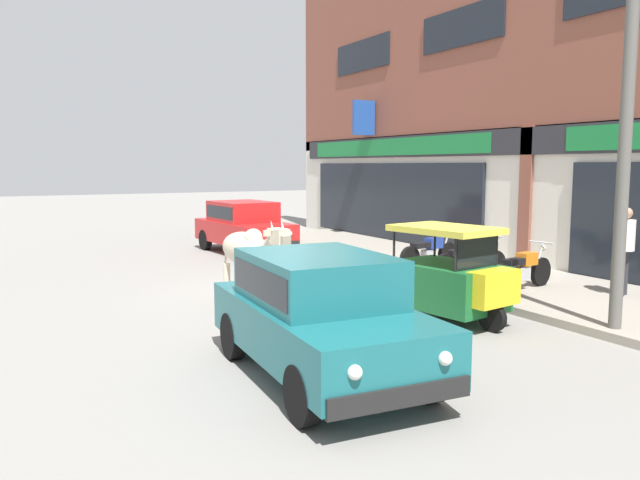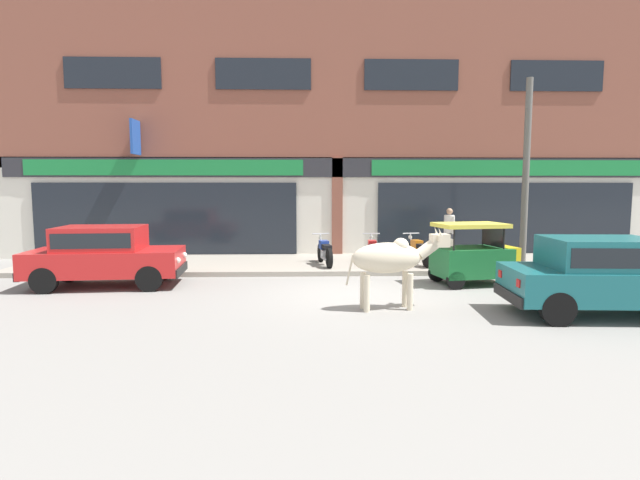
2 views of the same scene
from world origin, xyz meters
name	(u,v)px [view 2 (image 2 of 2)]	position (x,y,z in m)	size (l,w,h in m)	color
ground_plane	(354,294)	(0.00, 0.00, 0.00)	(90.00, 90.00, 0.00)	gray
sidewalk	(341,264)	(0.00, 4.03, 0.07)	(19.00, 3.66, 0.13)	gray
shop_building	(337,113)	(0.00, 6.12, 4.89)	(23.00, 1.40, 10.16)	brown
cow	(392,258)	(0.60, -1.46, 1.01)	(2.14, 0.73, 1.61)	beige
car_0	(603,273)	(4.42, -2.10, 0.81)	(3.69, 1.82, 1.46)	black
car_1	(104,253)	(-5.92, 1.01, 0.81)	(3.71, 1.87, 1.46)	black
auto_rickshaw	(474,258)	(3.07, 1.01, 0.66)	(2.09, 1.43, 1.52)	black
motorcycle_0	(325,252)	(-0.52, 3.41, 0.52)	(0.55, 1.80, 0.88)	black
motorcycle_1	(372,252)	(0.88, 3.39, 0.52)	(0.52, 1.81, 0.88)	black
motorcycle_2	(418,251)	(2.25, 3.44, 0.52)	(0.57, 1.80, 0.88)	black
pedestrian	(449,228)	(3.50, 4.66, 1.12)	(0.32, 0.47, 1.60)	#2D2D33
utility_pole	(526,175)	(4.94, 2.50, 2.73)	(0.18, 0.18, 5.18)	#595651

